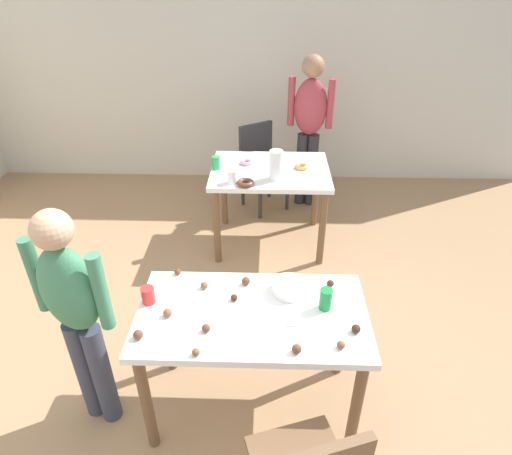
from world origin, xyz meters
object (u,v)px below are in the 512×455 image
soda_can (326,299)px  pitcher_far (276,165)px  person_adult_far (310,120)px  dining_table_far (270,181)px  mixing_bowl (289,287)px  chair_far_table (261,162)px  dining_table_near (252,328)px  person_girl_near (75,309)px

soda_can → pitcher_far: (-0.25, 1.53, 0.06)m
person_adult_far → pitcher_far: 1.03m
dining_table_far → pitcher_far: (0.04, -0.20, 0.24)m
person_adult_far → mixing_bowl: person_adult_far is taller
dining_table_far → pitcher_far: 0.31m
chair_far_table → pitcher_far: 1.01m
soda_can → dining_table_near: bearing=-173.5°
person_adult_far → soda_can: person_adult_far is taller
soda_can → person_adult_far: bearing=87.9°
dining_table_near → dining_table_far: same height
mixing_bowl → pitcher_far: 1.41m
chair_far_table → soda_can: bearing=-81.1°
person_girl_near → person_adult_far: person_adult_far is taller
dining_table_far → soda_can: soda_can is taller
person_girl_near → mixing_bowl: person_girl_near is taller
chair_far_table → person_girl_near: person_girl_near is taller
dining_table_near → soda_can: (0.38, 0.04, 0.17)m
dining_table_far → chair_far_table: 0.75m
person_girl_near → mixing_bowl: (1.07, 0.25, -0.04)m
dining_table_near → mixing_bowl: size_ratio=6.43×
dining_table_far → person_adult_far: (0.38, 0.77, 0.29)m
dining_table_far → soda_can: 1.76m
chair_far_table → soda_can: (0.38, -2.46, 0.31)m
chair_far_table → soda_can: 2.51m
person_girl_near → pitcher_far: bearing=58.5°
person_girl_near → mixing_bowl: bearing=13.0°
dining_table_far → soda_can: size_ratio=8.30×
person_girl_near → soda_can: size_ratio=11.38×
soda_can → pitcher_far: size_ratio=0.49×
dining_table_near → person_adult_far: (0.47, 2.54, 0.29)m
dining_table_near → chair_far_table: bearing=90.1°
dining_table_near → person_girl_near: (-0.88, -0.08, 0.18)m
person_girl_near → pitcher_far: person_girl_near is taller
dining_table_near → pitcher_far: (0.13, 1.57, 0.24)m
soda_can → mixing_bowl: bearing=146.3°
dining_table_far → person_adult_far: person_adult_far is taller
pitcher_far → dining_table_far: bearing=102.9°
person_adult_far → person_girl_near: bearing=-117.3°
dining_table_near → person_adult_far: size_ratio=0.78×
dining_table_near → person_girl_near: 0.90m
person_adult_far → mixing_bowl: 2.39m
dining_table_near → chair_far_table: chair_far_table is taller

